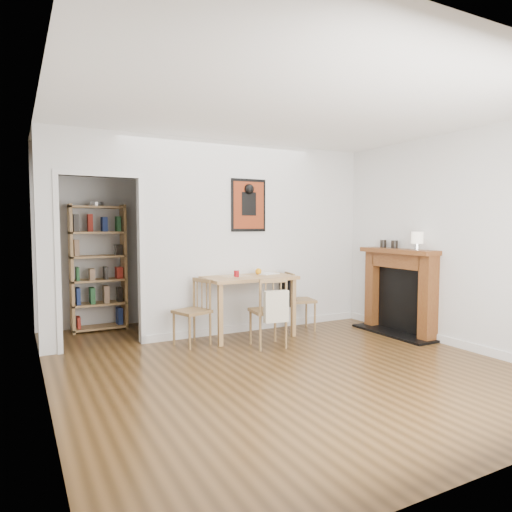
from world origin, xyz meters
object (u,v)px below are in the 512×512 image
chair_front (268,311)px  fireplace (400,289)px  ceramic_jar_b (383,244)px  chair_left (192,312)px  red_glass (236,274)px  ceramic_jar_a (395,244)px  mantel_lamp (417,239)px  orange_fruit (258,271)px  bookshelf (98,268)px  dining_table (247,283)px  chair_right (299,300)px  notebook (268,274)px

chair_front → fireplace: size_ratio=0.69×
ceramic_jar_b → chair_left: bearing=171.7°
red_glass → ceramic_jar_a: (2.10, -0.65, 0.36)m
fireplace → mantel_lamp: bearing=-100.6°
orange_fruit → mantel_lamp: (1.64, -1.25, 0.45)m
orange_fruit → red_glass: bearing=-162.4°
bookshelf → orange_fruit: size_ratio=20.66×
ceramic_jar_a → dining_table: bearing=159.4°
chair_right → bookshelf: bookshelf is taller
ceramic_jar_a → ceramic_jar_b: bearing=89.6°
chair_right → orange_fruit: size_ratio=9.60×
orange_fruit → ceramic_jar_b: ceramic_jar_b is taller
mantel_lamp → ceramic_jar_b: bearing=83.3°
ceramic_jar_b → bookshelf: bearing=153.4°
red_glass → ceramic_jar_a: 2.23m
chair_right → fireplace: size_ratio=0.66×
chair_left → notebook: 1.23m
notebook → chair_front: bearing=-118.9°
bookshelf → mantel_lamp: size_ratio=7.52×
red_glass → ceramic_jar_b: size_ratio=0.80×
dining_table → orange_fruit: bearing=16.2°
orange_fruit → mantel_lamp: size_ratio=0.36×
fireplace → ceramic_jar_a: size_ratio=11.49×
notebook → ceramic_jar_b: (1.58, -0.54, 0.40)m
chair_right → orange_fruit: 0.74m
bookshelf → fireplace: bearing=-30.9°
chair_left → mantel_lamp: 3.00m
chair_left → chair_front: bearing=-32.4°
chair_left → chair_front: 0.94m
red_glass → chair_left: bearing=-176.8°
notebook → dining_table: bearing=-172.9°
chair_left → bookshelf: 1.71m
chair_left → ceramic_jar_a: bearing=-12.8°
orange_fruit → ceramic_jar_b: bearing=-18.0°
chair_right → orange_fruit: orange_fruit is taller
bookshelf → notebook: bearing=-31.9°
ceramic_jar_a → fireplace: bearing=-97.0°
chair_right → mantel_lamp: bearing=-47.9°
dining_table → bookshelf: bookshelf is taller
chair_right → red_glass: size_ratio=9.47×
notebook → ceramic_jar_a: (1.58, -0.76, 0.40)m
chair_left → chair_right: same height
chair_right → bookshelf: 2.86m
chair_left → red_glass: size_ratio=9.47×
red_glass → mantel_lamp: 2.36m
chair_front → mantel_lamp: mantel_lamp is taller
ceramic_jar_a → ceramic_jar_b: (0.00, 0.22, -0.00)m
fireplace → orange_fruit: (-1.70, 0.91, 0.23)m
chair_left → mantel_lamp: mantel_lamp is taller
fireplace → red_glass: fireplace is taller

